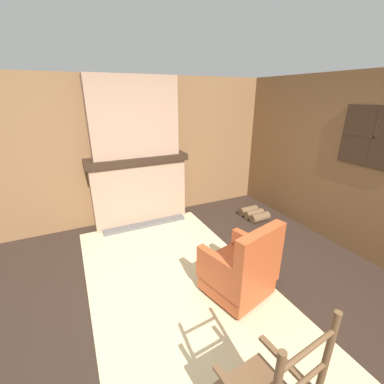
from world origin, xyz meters
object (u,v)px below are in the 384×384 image
(oil_lamp_vase, at_px, (111,151))
(storage_case, at_px, (167,148))
(armchair, at_px, (240,271))
(firewood_stack, at_px, (254,214))

(oil_lamp_vase, distance_m, storage_case, 0.96)
(armchair, height_order, storage_case, storage_case)
(storage_case, bearing_deg, armchair, -1.48)
(firewood_stack, bearing_deg, storage_case, -121.72)
(storage_case, bearing_deg, oil_lamp_vase, -90.01)
(firewood_stack, distance_m, storage_case, 2.00)
(armchair, xyz_separation_m, oil_lamp_vase, (-2.37, -0.89, 0.96))
(firewood_stack, bearing_deg, armchair, -43.06)
(oil_lamp_vase, relative_size, storage_case, 1.10)
(oil_lamp_vase, xyz_separation_m, storage_case, (0.00, 0.96, -0.03))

